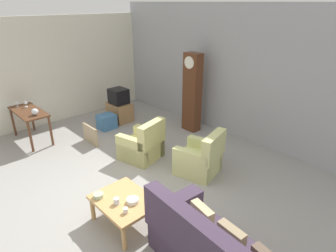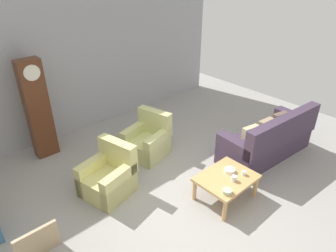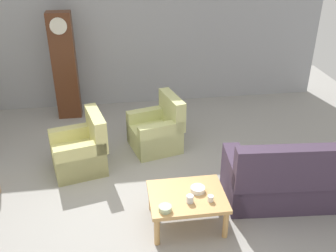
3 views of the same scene
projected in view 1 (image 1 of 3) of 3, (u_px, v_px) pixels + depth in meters
The scene contains 19 objects.
ground_plane at pixel (120, 194), 5.20m from camera, with size 10.40×10.40×0.00m, color #999691.
garage_door_wall at pixel (241, 75), 6.83m from camera, with size 8.40×0.16×3.20m, color #9EA0A5.
pegboard_wall_left at pixel (39, 73), 7.67m from camera, with size 0.12×6.40×2.88m, color silver.
armchair_olive_near at pixel (142, 146), 6.26m from camera, with size 0.94×0.92×0.92m.
armchair_olive_far at pixel (200, 159), 5.73m from camera, with size 0.95×0.93×0.92m.
coffee_table_wood at pixel (124, 203), 4.37m from camera, with size 0.96×0.76×0.45m.
console_table_dark at pixel (29, 115), 6.94m from camera, with size 1.30×0.56×0.78m.
grandfather_clock at pixel (192, 93), 7.41m from camera, with size 0.44×0.30×2.05m.
tv_stand_cabinet at pixel (120, 112), 8.29m from camera, with size 0.68×0.52×0.53m, color #997047.
tv_crt at pixel (119, 96), 8.10m from camera, with size 0.48×0.44×0.42m, color black.
framed_picture_leaning at pixel (90, 135), 6.96m from camera, with size 0.60×0.05×0.45m, color tan.
storage_box_blue at pixel (107, 122), 7.80m from camera, with size 0.39×0.44×0.39m, color teal.
glass_dome_cloche at pixel (35, 112), 6.61m from camera, with size 0.16×0.16×0.16m, color silver.
cup_white_porcelain at pixel (126, 210), 4.06m from camera, with size 0.07×0.07×0.08m, color white.
cup_blue_rimmed at pixel (116, 201), 4.24m from camera, with size 0.09×0.09×0.10m, color silver.
bowl_white_stacked at pixel (133, 201), 4.27m from camera, with size 0.18×0.18×0.06m, color white.
bowl_shallow_green at pixel (98, 195), 4.38m from camera, with size 0.16×0.16×0.07m, color #B2C69E.
wine_glass_tall at pixel (17, 103), 7.12m from camera, with size 0.07×0.07×0.17m.
wine_glass_mid at pixel (25, 103), 7.07m from camera, with size 0.08×0.08×0.19m.
Camera 1 is at (3.70, -2.31, 3.21)m, focal length 30.63 mm.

